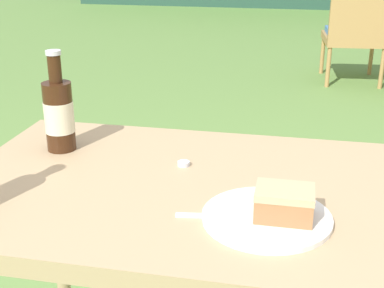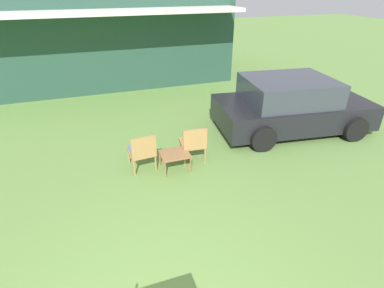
{
  "view_description": "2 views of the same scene",
  "coord_description": "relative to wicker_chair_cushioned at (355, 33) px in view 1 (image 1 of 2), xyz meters",
  "views": [
    {
      "loc": [
        0.23,
        -0.98,
        1.21
      ],
      "look_at": [
        0.0,
        0.1,
        0.78
      ],
      "focal_mm": 50.0,
      "sensor_mm": 36.0,
      "label": 1
    },
    {
      "loc": [
        -0.11,
        -1.47,
        3.44
      ],
      "look_at": [
        1.42,
        2.94,
        0.9
      ],
      "focal_mm": 28.0,
      "sensor_mm": 36.0,
      "label": 2
    }
  ],
  "objects": [
    {
      "name": "fork",
      "position": [
        -0.54,
        -3.96,
        0.29
      ],
      "size": [
        0.19,
        0.04,
        0.01
      ],
      "color": "silver",
      "rests_on": "patio_table"
    },
    {
      "name": "cola_bottle_near",
      "position": [
        -0.99,
        -3.71,
        0.38
      ],
      "size": [
        0.07,
        0.07,
        0.24
      ],
      "color": "#381E0F",
      "rests_on": "patio_table"
    },
    {
      "name": "cake_on_plate",
      "position": [
        -0.46,
        -3.96,
        0.31
      ],
      "size": [
        0.24,
        0.24,
        0.07
      ],
      "color": "white",
      "rests_on": "patio_table"
    },
    {
      "name": "patio_table",
      "position": [
        -0.66,
        -3.84,
        0.22
      ],
      "size": [
        0.97,
        0.65,
        0.73
      ],
      "color": "tan",
      "rests_on": "ground_plane"
    },
    {
      "name": "wicker_chair_cushioned",
      "position": [
        0.0,
        0.0,
        0.0
      ],
      "size": [
        0.54,
        0.59,
        0.81
      ],
      "rotation": [
        0.0,
        0.0,
        3.22
      ],
      "color": "#B2844C",
      "rests_on": "ground_plane"
    },
    {
      "name": "loose_bottle_cap",
      "position": [
        -0.68,
        -3.75,
        0.29
      ],
      "size": [
        0.03,
        0.03,
        0.01
      ],
      "color": "silver",
      "rests_on": "patio_table"
    }
  ]
}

